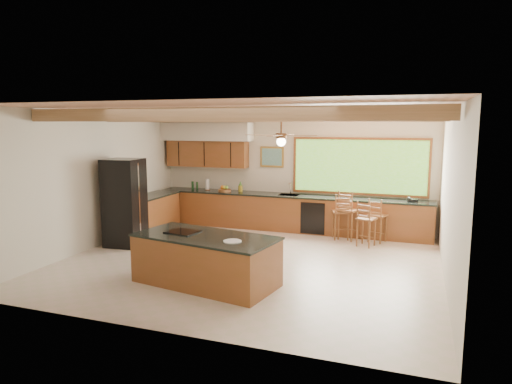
% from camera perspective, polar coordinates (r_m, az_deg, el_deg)
% --- Properties ---
extents(ground, '(7.20, 7.20, 0.00)m').
position_cam_1_polar(ground, '(9.13, -0.90, -8.74)').
color(ground, beige).
rests_on(ground, ground).
extents(room_shell, '(7.27, 6.54, 3.02)m').
position_cam_1_polar(room_shell, '(9.40, -0.51, 5.50)').
color(room_shell, beige).
rests_on(room_shell, ground).
extents(counter_run, '(7.12, 3.10, 1.22)m').
position_cam_1_polar(counter_run, '(11.59, -0.34, -2.64)').
color(counter_run, brown).
rests_on(counter_run, ground).
extents(island, '(2.58, 1.54, 0.86)m').
position_cam_1_polar(island, '(7.88, -6.29, -8.40)').
color(island, brown).
rests_on(island, ground).
extents(refrigerator, '(0.83, 0.81, 1.95)m').
position_cam_1_polar(refrigerator, '(10.55, -16.10, -1.28)').
color(refrigerator, black).
rests_on(refrigerator, ground).
extents(bar_stool_a, '(0.49, 0.49, 1.09)m').
position_cam_1_polar(bar_stool_a, '(10.89, 10.51, -2.56)').
color(bar_stool_a, brown).
rests_on(bar_stool_a, ground).
extents(bar_stool_b, '(0.47, 0.47, 1.04)m').
position_cam_1_polar(bar_stool_b, '(10.80, 14.95, -2.96)').
color(bar_stool_b, brown).
rests_on(bar_stool_b, ground).
extents(bar_stool_c, '(0.53, 0.53, 1.18)m').
position_cam_1_polar(bar_stool_c, '(10.85, 11.45, -2.33)').
color(bar_stool_c, brown).
rests_on(bar_stool_c, ground).
extents(bar_stool_d, '(0.47, 0.47, 1.03)m').
position_cam_1_polar(bar_stool_d, '(10.37, 13.60, -3.39)').
color(bar_stool_d, brown).
rests_on(bar_stool_d, ground).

